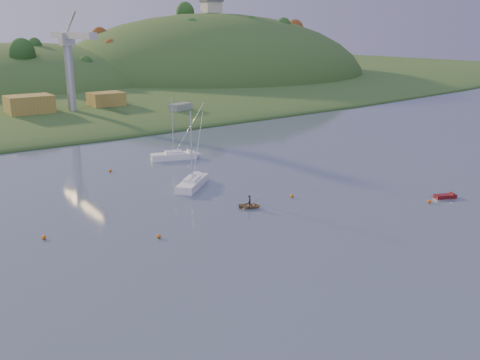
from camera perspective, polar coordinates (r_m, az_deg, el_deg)
shore_slope at (r=190.35m, az=-22.43°, el=7.61°), size 640.00×150.00×7.00m
hill_center at (r=236.15m, az=-22.82°, el=8.97°), size 140.00×120.00×36.00m
hill_right at (r=256.31m, az=-2.96°, el=10.63°), size 150.00×130.00×60.00m
hilltop_house at (r=255.39m, az=-3.07°, el=18.12°), size 9.00×7.00×6.45m
hillside_trees at (r=209.69m, az=-23.81°, el=8.13°), size 280.00×50.00×32.00m
wharf at (r=150.75m, az=-16.53°, el=6.71°), size 42.00×16.00×2.40m
shed_west at (r=147.40m, az=-21.54°, el=7.47°), size 11.00×8.00×4.80m
shed_east at (r=154.98m, az=-14.08°, el=8.32°), size 9.00×7.00×4.00m
dock_crane at (r=144.80m, az=-17.67°, el=12.63°), size 3.20×28.00×20.30m
sailboat_near at (r=82.65m, az=-5.11°, el=-0.27°), size 8.14×7.53×11.86m
sailboat_far at (r=100.80m, az=-7.10°, el=2.64°), size 8.72×5.06×11.60m
canoe at (r=73.13m, az=1.04°, el=-2.75°), size 3.80×3.57×0.64m
paddler at (r=72.98m, az=1.04°, el=-2.40°), size 0.63×0.68×1.57m
red_tender at (r=83.20m, az=21.43°, el=-1.59°), size 3.82×2.61×1.24m
work_vessel at (r=147.40m, az=-6.35°, el=7.15°), size 16.26×10.20×3.94m
buoy_0 at (r=79.68m, az=19.55°, el=-2.16°), size 0.50×0.50×0.50m
buoy_1 at (r=77.96m, az=5.57°, el=-1.68°), size 0.50×0.50×0.50m
buoy_2 at (r=66.59m, az=-20.19°, el=-5.76°), size 0.50×0.50×0.50m
buoy_3 at (r=93.96m, az=-13.68°, el=1.01°), size 0.50×0.50×0.50m
buoy_4 at (r=63.59m, az=-8.66°, el=-5.94°), size 0.50×0.50×0.50m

